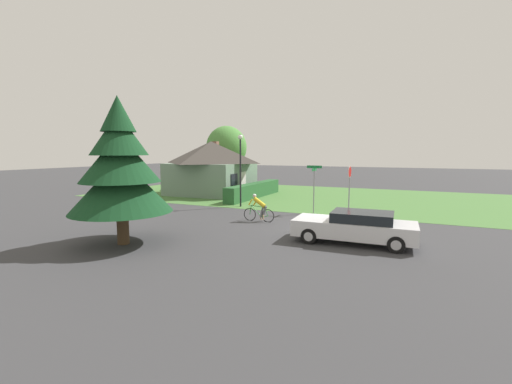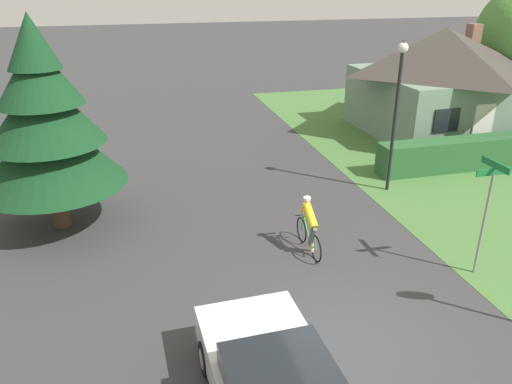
{
  "view_description": "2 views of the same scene",
  "coord_description": "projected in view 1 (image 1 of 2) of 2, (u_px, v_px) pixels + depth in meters",
  "views": [
    {
      "loc": [
        -15.81,
        -3.58,
        3.66
      ],
      "look_at": [
        -1.04,
        3.2,
        1.74
      ],
      "focal_mm": 24.0,
      "sensor_mm": 36.0,
      "label": 1
    },
    {
      "loc": [
        -3.72,
        -6.92,
        6.63
      ],
      "look_at": [
        -0.96,
        3.79,
        1.78
      ],
      "focal_mm": 35.0,
      "sensor_mm": 36.0,
      "label": 2
    }
  ],
  "objects": [
    {
      "name": "ground_plane",
      "position": [
        327.0,
        229.0,
        16.18
      ],
      "size": [
        140.0,
        140.0,
        0.0
      ],
      "primitive_type": "plane",
      "color": "#38383A"
    },
    {
      "name": "hedge_row",
      "position": [
        254.0,
        190.0,
        27.45
      ],
      "size": [
        8.51,
        0.9,
        1.15
      ],
      "primitive_type": "cube",
      "color": "#285B2D",
      "rests_on": "ground"
    },
    {
      "name": "street_lamp",
      "position": [
        240.0,
        159.0,
        22.56
      ],
      "size": [
        0.31,
        0.31,
        4.83
      ],
      "color": "black",
      "rests_on": "ground"
    },
    {
      "name": "cottage_house",
      "position": [
        211.0,
        167.0,
        29.73
      ],
      "size": [
        6.75,
        6.77,
        4.6
      ],
      "rotation": [
        0.0,
        0.0,
        0.03
      ],
      "color": "slate",
      "rests_on": "ground"
    },
    {
      "name": "deciduous_tree_right",
      "position": [
        227.0,
        147.0,
        34.21
      ],
      "size": [
        4.04,
        4.04,
        6.22
      ],
      "color": "#4C3823",
      "rests_on": "ground"
    },
    {
      "name": "sedan_left_lane",
      "position": [
        355.0,
        227.0,
        13.71
      ],
      "size": [
        2.03,
        4.79,
        1.29
      ],
      "rotation": [
        0.0,
        0.0,
        1.6
      ],
      "color": "silver",
      "rests_on": "ground"
    },
    {
      "name": "grass_verge_right",
      "position": [
        311.0,
        196.0,
        28.25
      ],
      "size": [
        16.0,
        36.0,
        0.01
      ],
      "primitive_type": "cube",
      "color": "#477538",
      "rests_on": "ground"
    },
    {
      "name": "cyclist",
      "position": [
        259.0,
        208.0,
        18.03
      ],
      "size": [
        0.44,
        1.74,
        1.47
      ],
      "rotation": [
        0.0,
        0.0,
        1.59
      ],
      "color": "black",
      "rests_on": "ground"
    },
    {
      "name": "conifer_tall_near",
      "position": [
        120.0,
        168.0,
        13.31
      ],
      "size": [
        3.92,
        3.92,
        5.81
      ],
      "color": "#4C3823",
      "rests_on": "ground"
    },
    {
      "name": "street_name_sign",
      "position": [
        314.0,
        181.0,
        20.22
      ],
      "size": [
        0.9,
        0.9,
        2.85
      ],
      "color": "gray",
      "rests_on": "ground"
    },
    {
      "name": "stop_sign",
      "position": [
        350.0,
        182.0,
        19.28
      ],
      "size": [
        0.65,
        0.07,
        2.86
      ],
      "rotation": [
        0.0,
        0.0,
        3.07
      ],
      "color": "gray",
      "rests_on": "ground"
    }
  ]
}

